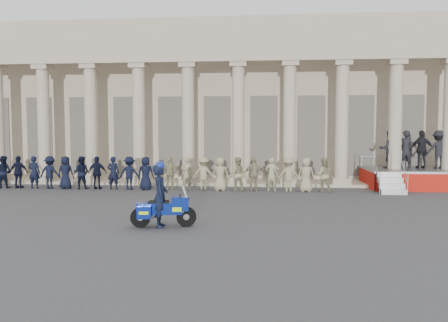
# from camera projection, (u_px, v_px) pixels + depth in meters

# --- Properties ---
(ground) EXTENTS (90.00, 90.00, 0.00)m
(ground) POSITION_uv_depth(u_px,v_px,m) (186.00, 215.00, 14.73)
(ground) COLOR #3C3C3E
(ground) RESTS_ON ground
(building) EXTENTS (40.00, 12.50, 9.00)m
(building) POSITION_uv_depth(u_px,v_px,m) (225.00, 105.00, 29.07)
(building) COLOR tan
(building) RESTS_ON ground
(officer_rank) EXTENTS (21.09, 0.60, 1.59)m
(officer_rank) POSITION_uv_depth(u_px,v_px,m) (110.00, 173.00, 21.00)
(officer_rank) COLOR black
(officer_rank) RESTS_ON ground
(reviewing_stand) EXTENTS (4.65, 4.36, 2.85)m
(reviewing_stand) POSITION_uv_depth(u_px,v_px,m) (415.00, 157.00, 21.64)
(reviewing_stand) COLOR gray
(reviewing_stand) RESTS_ON ground
(motorcycle) EXTENTS (1.92, 0.89, 1.24)m
(motorcycle) POSITION_uv_depth(u_px,v_px,m) (164.00, 209.00, 12.81)
(motorcycle) COLOR black
(motorcycle) RESTS_ON ground
(rider) EXTENTS (0.55, 0.74, 1.95)m
(rider) POSITION_uv_depth(u_px,v_px,m) (160.00, 195.00, 12.77)
(rider) COLOR black
(rider) RESTS_ON ground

